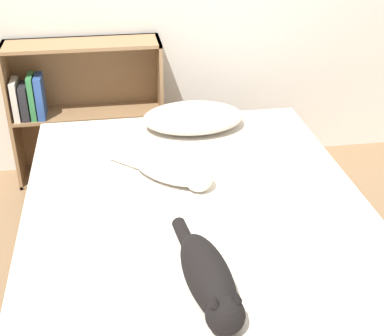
% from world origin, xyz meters
% --- Properties ---
extents(ground_plane, '(8.00, 8.00, 0.00)m').
position_xyz_m(ground_plane, '(0.00, 0.00, 0.00)').
color(ground_plane, '#846647').
extents(bed, '(1.49, 1.95, 0.49)m').
position_xyz_m(bed, '(0.00, 0.00, 0.24)').
color(bed, brown).
rests_on(bed, ground_plane).
extents(pillow, '(0.55, 0.37, 0.13)m').
position_xyz_m(pillow, '(0.10, 0.76, 0.55)').
color(pillow, beige).
rests_on(pillow, bed).
extents(cat_light, '(0.47, 0.46, 0.15)m').
position_xyz_m(cat_light, '(-0.08, 0.22, 0.55)').
color(cat_light, white).
rests_on(cat_light, bed).
extents(cat_dark, '(0.20, 0.62, 0.15)m').
position_xyz_m(cat_dark, '(-0.05, -0.54, 0.56)').
color(cat_dark, black).
rests_on(cat_dark, bed).
extents(bookshelf, '(0.90, 0.26, 0.87)m').
position_xyz_m(bookshelf, '(-0.51, 1.24, 0.45)').
color(bookshelf, '#8E6B47').
rests_on(bookshelf, ground_plane).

